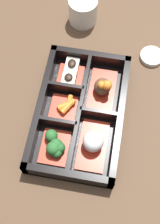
% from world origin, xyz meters
% --- Properties ---
extents(ground_plane, '(3.00, 3.00, 0.00)m').
position_xyz_m(ground_plane, '(0.00, 0.00, 0.00)').
color(ground_plane, '#4C3523').
extents(bento_base, '(0.31, 0.19, 0.01)m').
position_xyz_m(bento_base, '(0.00, 0.00, 0.01)').
color(bento_base, black).
rests_on(bento_base, ground_plane).
extents(bento_rim, '(0.31, 0.19, 0.05)m').
position_xyz_m(bento_rim, '(-0.00, -0.00, 0.02)').
color(bento_rim, black).
rests_on(bento_rim, ground_plane).
extents(bowl_stew, '(0.12, 0.06, 0.06)m').
position_xyz_m(bowl_stew, '(-0.07, 0.04, 0.03)').
color(bowl_stew, '#B22D19').
rests_on(bowl_stew, bento_base).
extents(bowl_rice, '(0.12, 0.06, 0.05)m').
position_xyz_m(bowl_rice, '(0.07, 0.04, 0.03)').
color(bowl_rice, '#B22D19').
rests_on(bowl_rice, bento_base).
extents(bowl_tofu, '(0.08, 0.06, 0.03)m').
position_xyz_m(bowl_tofu, '(-0.10, -0.04, 0.02)').
color(bowl_tofu, '#B22D19').
rests_on(bowl_tofu, bento_base).
extents(bowl_carrots, '(0.07, 0.06, 0.02)m').
position_xyz_m(bowl_carrots, '(-0.01, -0.04, 0.02)').
color(bowl_carrots, '#B22D19').
rests_on(bowl_carrots, bento_base).
extents(bowl_greens, '(0.08, 0.06, 0.04)m').
position_xyz_m(bowl_greens, '(0.09, -0.04, 0.03)').
color(bowl_greens, '#B22D19').
rests_on(bowl_greens, bento_base).
extents(tea_cup, '(0.08, 0.08, 0.07)m').
position_xyz_m(tea_cup, '(-0.28, -0.04, 0.04)').
color(tea_cup, beige).
rests_on(tea_cup, ground_plane).
extents(sauce_dish, '(0.06, 0.06, 0.01)m').
position_xyz_m(sauce_dish, '(-0.19, 0.15, 0.01)').
color(sauce_dish, beige).
rests_on(sauce_dish, ground_plane).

